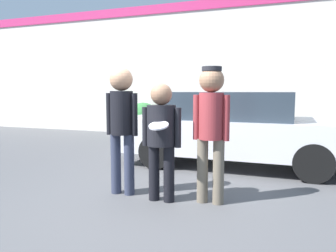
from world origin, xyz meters
TOP-DOWN VIEW (x-y plane):
  - ground_plane at (0.00, 0.00)m, footprint 56.00×56.00m
  - storefront_building at (0.00, 6.60)m, footprint 24.00×0.22m
  - person_left at (-0.59, 0.12)m, footprint 0.50×0.33m
  - person_middle_with_frisbee at (0.06, 0.03)m, footprint 0.56×0.59m
  - person_right at (0.71, 0.18)m, footprint 0.49×0.33m
  - parked_car_near at (0.65, 2.61)m, footprint 4.55×1.94m
  - shrub at (-2.90, 5.84)m, footprint 1.13×1.13m

SIDE VIEW (x-z plane):
  - ground_plane at x=0.00m, z-range 0.00..0.00m
  - shrub at x=-2.90m, z-range 0.00..1.13m
  - parked_car_near at x=0.65m, z-range 0.01..1.50m
  - person_middle_with_frisbee at x=0.06m, z-range 0.16..1.77m
  - person_right at x=0.71m, z-range 0.20..2.03m
  - person_left at x=-0.59m, z-range 0.19..2.04m
  - storefront_building at x=0.00m, z-range 0.03..4.45m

